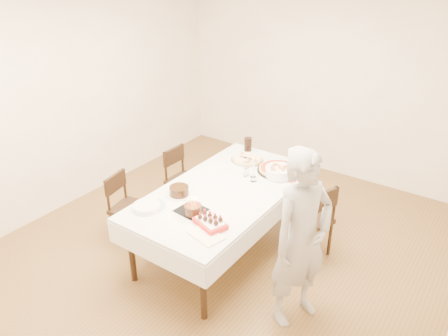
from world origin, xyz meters
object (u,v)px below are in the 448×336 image
Objects in this scene: layer_cake at (179,191)px; chair_left_dessert at (131,208)px; taper_candle at (253,169)px; pizza_white at (247,159)px; person at (301,240)px; birthday_cake at (193,206)px; strawberry_box at (210,222)px; pasta_bowl at (279,172)px; dining_table at (224,220)px; cola_glass at (248,144)px; chair_left_savory at (185,181)px; pizza_pepperoni at (279,169)px; chair_right_savory at (309,219)px.

chair_left_dessert is at bearing -173.25° from layer_cake.
pizza_white is at bearing 129.45° from taper_candle.
person reaches higher than birthday_cake.
person is at bearing -42.28° from pizza_white.
chair_left_dessert is 2.70× the size of strawberry_box.
pasta_bowl is at bearing -152.13° from chair_left_dessert.
person is at bearing -21.32° from dining_table.
person is 1.19m from taper_candle.
layer_cake is at bearing 156.38° from strawberry_box.
cola_glass is at bearing 67.16° from person.
dining_table is 1.30× the size of person.
person is (1.94, -0.81, 0.41)m from chair_left_savory.
chair_left_dessert is at bearing 173.31° from birthday_cake.
birthday_cake is (0.35, -1.52, 0.01)m from cola_glass.
person is 4.27× the size of pizza_white.
strawberry_box reaches higher than pizza_pepperoni.
pizza_pepperoni is (1.23, 1.13, 0.37)m from chair_left_dessert.
person reaches higher than chair_right_savory.
cola_glass is (-0.58, 0.27, 0.06)m from pizza_pepperoni.
pizza_pepperoni is (0.27, 0.69, 0.40)m from dining_table.
dining_table is at bearing 50.39° from layer_cake.
pizza_white is at bearing 108.53° from strawberry_box.
layer_cake is (-0.30, -0.36, 0.43)m from dining_table.
strawberry_box reaches higher than dining_table.
layer_cake is at bearing 109.34° from person.
pasta_bowl is 0.32m from taper_candle.
pasta_bowl reaches higher than chair_left_savory.
chair_right_savory is 5.08× the size of cola_glass.
pasta_bowl is (0.49, -0.13, 0.03)m from pizza_white.
birthday_cake reaches higher than strawberry_box.
chair_left_savory is at bearing 176.13° from taper_candle.
pasta_bowl is (0.06, -0.11, 0.03)m from pizza_pepperoni.
pizza_pepperoni is (0.43, -0.02, 0.00)m from pizza_white.
dining_table is at bearing -110.95° from pizza_pepperoni.
taper_candle is 1.82× the size of birthday_cake.
chair_right_savory is at bearing 37.53° from layer_cake.
taper_candle is at bearing 73.08° from person.
pizza_pepperoni is (1.12, 0.30, 0.36)m from chair_left_savory.
person is 3.37× the size of pizza_pepperoni.
cola_glass is 0.57× the size of strawberry_box.
birthday_cake is at bearing 119.22° from person.
chair_left_dessert is 1.44m from taper_candle.
pizza_pepperoni is 1.67× the size of taper_candle.
pizza_white is 1.27× the size of pasta_bowl.
taper_candle reaches higher than pasta_bowl.
pasta_bowl is at bearing -30.61° from cola_glass.
layer_cake is (-1.07, -0.82, 0.37)m from chair_right_savory.
birthday_cake reaches higher than pizza_white.
taper_candle is 0.83m from layer_cake.
dining_table is 0.63m from taper_candle.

